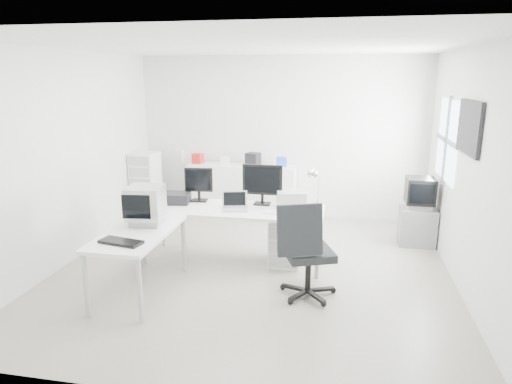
% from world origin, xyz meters
% --- Properties ---
extents(floor, '(5.00, 5.00, 0.01)m').
position_xyz_m(floor, '(0.00, 0.00, 0.00)').
color(floor, '#B5B3A3').
rests_on(floor, ground).
extents(ceiling, '(5.00, 5.00, 0.01)m').
position_xyz_m(ceiling, '(0.00, 0.00, 2.80)').
color(ceiling, white).
rests_on(ceiling, back_wall).
extents(back_wall, '(5.00, 0.02, 2.80)m').
position_xyz_m(back_wall, '(0.00, 2.50, 1.40)').
color(back_wall, silver).
rests_on(back_wall, floor).
extents(left_wall, '(0.02, 5.00, 2.80)m').
position_xyz_m(left_wall, '(-2.50, 0.00, 1.40)').
color(left_wall, silver).
rests_on(left_wall, floor).
extents(right_wall, '(0.02, 5.00, 2.80)m').
position_xyz_m(right_wall, '(2.50, 0.00, 1.40)').
color(right_wall, silver).
rests_on(right_wall, floor).
extents(window, '(0.02, 1.20, 1.10)m').
position_xyz_m(window, '(2.48, 1.20, 1.60)').
color(window, white).
rests_on(window, right_wall).
extents(wall_picture, '(0.04, 0.90, 0.60)m').
position_xyz_m(wall_picture, '(2.47, 0.10, 1.90)').
color(wall_picture, black).
rests_on(wall_picture, right_wall).
extents(main_desk, '(2.40, 0.80, 0.75)m').
position_xyz_m(main_desk, '(-0.32, 0.25, 0.38)').
color(main_desk, white).
rests_on(main_desk, floor).
extents(side_desk, '(0.70, 1.40, 0.75)m').
position_xyz_m(side_desk, '(-1.17, -0.85, 0.38)').
color(side_desk, white).
rests_on(side_desk, floor).
extents(drawer_pedestal, '(0.40, 0.50, 0.60)m').
position_xyz_m(drawer_pedestal, '(0.38, 0.30, 0.30)').
color(drawer_pedestal, white).
rests_on(drawer_pedestal, floor).
extents(inkjet_printer, '(0.43, 0.36, 0.14)m').
position_xyz_m(inkjet_printer, '(-1.17, 0.35, 0.82)').
color(inkjet_printer, black).
rests_on(inkjet_printer, main_desk).
extents(lcd_monitor_small, '(0.41, 0.26, 0.49)m').
position_xyz_m(lcd_monitor_small, '(-0.87, 0.50, 1.00)').
color(lcd_monitor_small, black).
rests_on(lcd_monitor_small, main_desk).
extents(lcd_monitor_large, '(0.55, 0.23, 0.57)m').
position_xyz_m(lcd_monitor_large, '(0.03, 0.50, 1.03)').
color(lcd_monitor_large, black).
rests_on(lcd_monitor_large, main_desk).
extents(laptop, '(0.41, 0.42, 0.22)m').
position_xyz_m(laptop, '(-0.27, 0.15, 0.86)').
color(laptop, '#B7B7BA').
rests_on(laptop, main_desk).
extents(white_keyboard, '(0.42, 0.21, 0.02)m').
position_xyz_m(white_keyboard, '(0.33, 0.10, 0.76)').
color(white_keyboard, white).
rests_on(white_keyboard, main_desk).
extents(white_mouse, '(0.05, 0.05, 0.05)m').
position_xyz_m(white_mouse, '(0.63, 0.15, 0.78)').
color(white_mouse, white).
rests_on(white_mouse, main_desk).
extents(laser_printer, '(0.43, 0.39, 0.22)m').
position_xyz_m(laser_printer, '(0.43, 0.47, 0.86)').
color(laser_printer, '#A0A0A0').
rests_on(laser_printer, main_desk).
extents(desk_lamp, '(0.18, 0.18, 0.49)m').
position_xyz_m(desk_lamp, '(0.78, 0.55, 0.99)').
color(desk_lamp, silver).
rests_on(desk_lamp, main_desk).
extents(crt_monitor, '(0.44, 0.44, 0.46)m').
position_xyz_m(crt_monitor, '(-1.17, -0.60, 0.98)').
color(crt_monitor, '#B7B7BA').
rests_on(crt_monitor, side_desk).
extents(black_keyboard, '(0.49, 0.27, 0.03)m').
position_xyz_m(black_keyboard, '(-1.17, -1.25, 0.77)').
color(black_keyboard, black).
rests_on(black_keyboard, side_desk).
extents(office_chair, '(0.86, 0.86, 1.15)m').
position_xyz_m(office_chair, '(0.76, -0.57, 0.58)').
color(office_chair, '#232528').
rests_on(office_chair, floor).
extents(tv_cabinet, '(0.51, 0.42, 0.56)m').
position_xyz_m(tv_cabinet, '(2.22, 1.38, 0.28)').
color(tv_cabinet, slate).
rests_on(tv_cabinet, floor).
extents(crt_tv, '(0.50, 0.48, 0.45)m').
position_xyz_m(crt_tv, '(2.22, 1.38, 0.79)').
color(crt_tv, black).
rests_on(crt_tv, tv_cabinet).
extents(sideboard, '(1.89, 0.47, 0.94)m').
position_xyz_m(sideboard, '(-0.64, 2.24, 0.47)').
color(sideboard, white).
rests_on(sideboard, floor).
extents(clutter_box_a, '(0.20, 0.19, 0.17)m').
position_xyz_m(clutter_box_a, '(-1.44, 2.24, 1.03)').
color(clutter_box_a, red).
rests_on(clutter_box_a, sideboard).
extents(clutter_box_b, '(0.14, 0.12, 0.14)m').
position_xyz_m(clutter_box_b, '(-0.94, 2.24, 1.01)').
color(clutter_box_b, white).
rests_on(clutter_box_b, sideboard).
extents(clutter_box_c, '(0.27, 0.25, 0.22)m').
position_xyz_m(clutter_box_c, '(-0.44, 2.24, 1.05)').
color(clutter_box_c, black).
rests_on(clutter_box_c, sideboard).
extents(clutter_box_d, '(0.19, 0.18, 0.16)m').
position_xyz_m(clutter_box_d, '(0.06, 2.24, 1.02)').
color(clutter_box_d, blue).
rests_on(clutter_box_d, sideboard).
extents(clutter_bottle, '(0.07, 0.07, 0.22)m').
position_xyz_m(clutter_bottle, '(-1.74, 2.28, 1.05)').
color(clutter_bottle, white).
rests_on(clutter_bottle, sideboard).
extents(filing_cabinet, '(0.41, 0.49, 1.17)m').
position_xyz_m(filing_cabinet, '(-2.28, 1.85, 0.59)').
color(filing_cabinet, white).
rests_on(filing_cabinet, floor).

